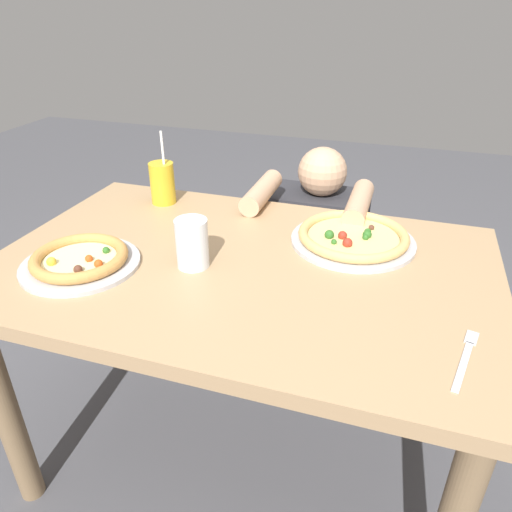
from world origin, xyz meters
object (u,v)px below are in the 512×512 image
at_px(water_cup_clear, 192,243).
at_px(diner_seated, 316,264).
at_px(drink_cup_colored, 162,183).
at_px(fork, 466,356).
at_px(pizza_near, 80,260).
at_px(pizza_far, 353,237).

bearing_deg(water_cup_clear, diner_seated, 73.64).
relative_size(drink_cup_colored, fork, 1.22).
xyz_separation_m(pizza_near, pizza_far, (0.66, 0.36, -0.00)).
distance_m(water_cup_clear, fork, 0.69).
relative_size(pizza_far, water_cup_clear, 2.70).
height_order(drink_cup_colored, diner_seated, drink_cup_colored).
xyz_separation_m(pizza_far, fork, (0.28, -0.43, -0.02)).
bearing_deg(drink_cup_colored, fork, -29.58).
bearing_deg(pizza_near, drink_cup_colored, 89.51).
bearing_deg(fork, drink_cup_colored, 150.42).
height_order(fork, diner_seated, diner_seated).
xyz_separation_m(water_cup_clear, diner_seated, (0.20, 0.70, -0.41)).
relative_size(pizza_far, drink_cup_colored, 1.45).
height_order(water_cup_clear, fork, water_cup_clear).
bearing_deg(pizza_near, pizza_far, 28.20).
xyz_separation_m(water_cup_clear, fork, (0.67, -0.17, -0.07)).
xyz_separation_m(pizza_far, diner_seated, (-0.18, 0.44, -0.36)).
relative_size(drink_cup_colored, diner_seated, 0.28).
distance_m(fork, diner_seated, 1.04).
bearing_deg(fork, pizza_far, 123.52).
distance_m(pizza_far, drink_cup_colored, 0.67).
height_order(pizza_near, diner_seated, diner_seated).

